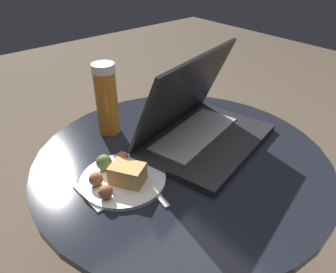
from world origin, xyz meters
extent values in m
cylinder|color=black|center=(0.00, 0.00, 0.28)|extent=(0.08, 0.08, 0.53)
cylinder|color=black|center=(0.00, 0.00, 0.55)|extent=(0.72, 0.72, 0.02)
cube|color=white|center=(-0.18, 0.02, 0.56)|extent=(0.15, 0.11, 0.00)
cube|color=#232326|center=(0.09, 0.00, 0.57)|extent=(0.39, 0.31, 0.02)
cube|color=gray|center=(0.08, 0.04, 0.58)|extent=(0.29, 0.17, 0.00)
cube|color=#232326|center=(0.07, 0.07, 0.69)|extent=(0.36, 0.18, 0.22)
cube|color=black|center=(0.07, 0.07, 0.69)|extent=(0.33, 0.16, 0.19)
cylinder|color=#C6701E|center=(-0.07, 0.22, 0.65)|extent=(0.06, 0.06, 0.17)
cylinder|color=white|center=(-0.07, 0.22, 0.75)|extent=(0.06, 0.06, 0.02)
cylinder|color=silver|center=(-0.16, 0.02, 0.57)|extent=(0.19, 0.19, 0.01)
cube|color=tan|center=(-0.16, 0.00, 0.59)|extent=(0.08, 0.09, 0.04)
sphere|color=#9E5B38|center=(-0.22, 0.04, 0.59)|extent=(0.03, 0.03, 0.03)
sphere|color=#9E5B38|center=(-0.13, 0.07, 0.59)|extent=(0.03, 0.03, 0.03)
sphere|color=#4C6B33|center=(-0.18, 0.07, 0.59)|extent=(0.04, 0.04, 0.04)
sphere|color=#9E5B38|center=(-0.22, -0.01, 0.59)|extent=(0.03, 0.03, 0.03)
cube|color=#B2B2B7|center=(-0.13, -0.05, 0.56)|extent=(0.03, 0.13, 0.00)
cube|color=#B2B2B7|center=(-0.11, 0.04, 0.56)|extent=(0.03, 0.06, 0.00)
camera|label=1|loc=(-0.45, -0.48, 1.04)|focal=35.00mm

